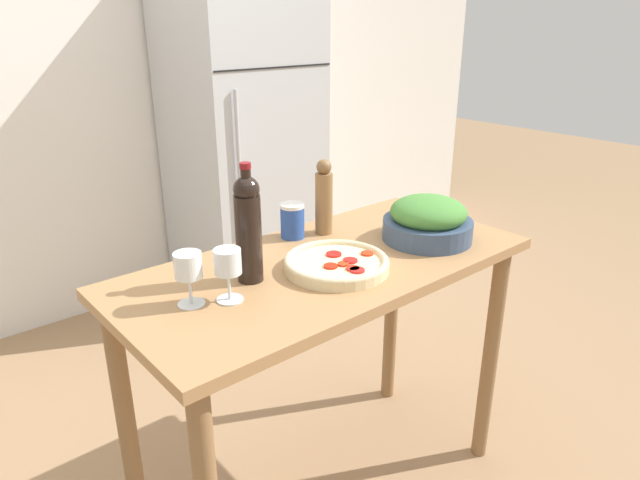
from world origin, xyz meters
The scene contains 10 objects.
wall_back centered at (0.00, 1.93, 1.30)m, with size 6.40×0.08×2.60m.
refrigerator centered at (0.72, 1.55, 0.94)m, with size 0.73×0.70×1.89m.
prep_counter centered at (0.00, 0.00, 0.76)m, with size 1.29×0.61×0.91m.
wine_bottle centered at (-0.25, 0.04, 1.07)m, with size 0.07×0.07×0.34m.
wine_glass_near centered at (-0.36, -0.03, 1.01)m, with size 0.07×0.07×0.14m.
wine_glass_far centered at (-0.45, 0.02, 1.01)m, with size 0.07×0.07×0.14m.
pepper_mill centered at (0.15, 0.19, 1.03)m, with size 0.06×0.06×0.26m.
salad_bowl centered at (0.37, -0.08, 0.97)m, with size 0.30×0.30×0.15m.
homemade_pizza centered at (-0.02, -0.07, 0.92)m, with size 0.31×0.31×0.04m.
salt_canister centered at (0.05, 0.23, 0.96)m, with size 0.08×0.08×0.12m.
Camera 1 is at (-1.05, -1.19, 1.60)m, focal length 32.00 mm.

